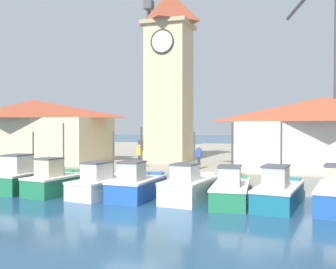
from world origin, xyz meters
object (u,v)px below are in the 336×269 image
(clock_tower, at_px, (169,72))
(dock_worker_along_quay, at_px, (139,155))
(port_crane_far, at_px, (149,83))
(dock_worker_near_tower, at_px, (199,157))
(fishing_boat_right_inner, at_px, (278,192))
(warehouse_right, at_px, (324,132))
(fishing_boat_far_left, at_px, (26,178))
(warehouse_left, at_px, (33,130))
(fishing_boat_left_outer, at_px, (57,182))
(fishing_boat_left_inner, at_px, (106,184))
(fishing_boat_mid_left, at_px, (137,185))
(fishing_boat_mid_right, at_px, (231,190))
(port_crane_near, at_px, (335,84))
(fishing_boat_center, at_px, (190,187))

(clock_tower, relative_size, dock_worker_along_quay, 9.61)
(port_crane_far, relative_size, dock_worker_near_tower, 12.88)
(fishing_boat_right_inner, xyz_separation_m, warehouse_right, (2.55, 8.05, 2.94))
(fishing_boat_far_left, relative_size, warehouse_left, 0.40)
(fishing_boat_left_outer, distance_m, warehouse_left, 11.19)
(fishing_boat_left_inner, xyz_separation_m, dock_worker_along_quay, (0.03, 5.02, 1.32))
(fishing_boat_mid_left, xyz_separation_m, dock_worker_near_tower, (2.20, 5.47, 1.26))
(warehouse_right, bearing_deg, fishing_boat_mid_left, -140.86)
(fishing_boat_mid_right, bearing_deg, warehouse_right, 58.15)
(warehouse_right, bearing_deg, port_crane_near, 81.14)
(fishing_boat_far_left, bearing_deg, port_crane_near, 39.57)
(fishing_boat_far_left, xyz_separation_m, clock_tower, (6.34, 9.81, 7.73))
(fishing_boat_right_inner, distance_m, warehouse_right, 8.95)
(fishing_boat_left_inner, height_order, dock_worker_along_quay, fishing_boat_left_inner)
(warehouse_left, bearing_deg, fishing_boat_right_inner, -19.24)
(clock_tower, xyz_separation_m, warehouse_left, (-11.22, -2.76, -4.73))
(fishing_boat_far_left, xyz_separation_m, dock_worker_near_tower, (10.05, 5.10, 1.22))
(fishing_boat_far_left, height_order, dock_worker_near_tower, fishing_boat_far_left)
(clock_tower, distance_m, port_crane_near, 14.44)
(fishing_boat_left_inner, distance_m, port_crane_far, 26.24)
(warehouse_right, bearing_deg, dock_worker_along_quay, -166.35)
(fishing_boat_mid_right, bearing_deg, clock_tower, 124.54)
(fishing_boat_right_inner, xyz_separation_m, dock_worker_near_tower, (-5.50, 5.18, 1.28))
(fishing_boat_mid_left, xyz_separation_m, fishing_boat_center, (3.01, 0.37, 0.01))
(fishing_boat_far_left, height_order, port_crane_far, port_crane_far)
(fishing_boat_right_inner, relative_size, dock_worker_along_quay, 3.29)
(warehouse_right, bearing_deg, fishing_boat_right_inner, -107.60)
(warehouse_right, height_order, dock_worker_near_tower, warehouse_right)
(fishing_boat_mid_left, bearing_deg, dock_worker_near_tower, 68.13)
(clock_tower, distance_m, warehouse_left, 12.49)
(port_crane_near, bearing_deg, warehouse_right, -98.86)
(fishing_boat_right_inner, height_order, port_crane_near, port_crane_near)
(port_crane_far, bearing_deg, fishing_boat_left_inner, -74.34)
(clock_tower, height_order, dock_worker_near_tower, clock_tower)
(warehouse_left, relative_size, dock_worker_along_quay, 7.91)
(fishing_boat_left_inner, bearing_deg, fishing_boat_mid_right, 0.01)
(warehouse_left, xyz_separation_m, dock_worker_near_tower, (14.94, -1.95, -1.78))
(fishing_boat_right_inner, bearing_deg, fishing_boat_center, 178.99)
(port_crane_near, bearing_deg, fishing_boat_mid_right, -111.23)
(warehouse_right, relative_size, port_crane_far, 0.56)
(clock_tower, xyz_separation_m, dock_worker_along_quay, (-0.60, -4.84, -6.51))
(fishing_boat_mid_left, relative_size, dock_worker_along_quay, 2.77)
(warehouse_left, bearing_deg, warehouse_right, 2.30)
(fishing_boat_far_left, xyz_separation_m, fishing_boat_mid_left, (7.86, -0.37, -0.05))
(fishing_boat_left_outer, height_order, fishing_boat_left_inner, fishing_boat_left_outer)
(clock_tower, relative_size, port_crane_near, 0.90)
(fishing_boat_mid_left, bearing_deg, fishing_boat_right_inner, 2.16)
(fishing_boat_left_inner, relative_size, fishing_boat_right_inner, 1.03)
(clock_tower, bearing_deg, fishing_boat_left_outer, -109.22)
(fishing_boat_mid_left, distance_m, clock_tower, 12.90)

